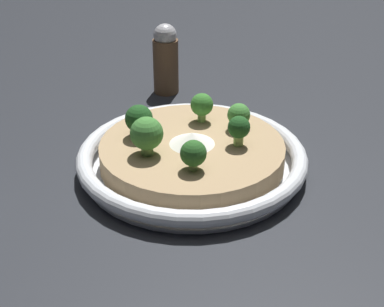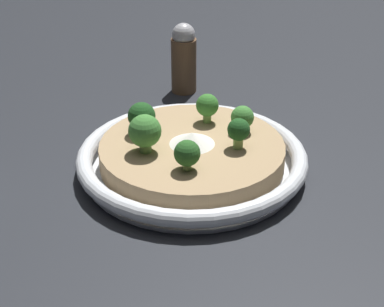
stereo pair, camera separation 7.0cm
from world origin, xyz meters
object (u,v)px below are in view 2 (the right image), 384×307
(broccoli_front, at_px, (145,132))
(broccoli_back, at_px, (242,118))
(broccoli_back_right, at_px, (239,131))
(broccoli_front_left, at_px, (142,117))
(broccoli_back_left, at_px, (207,106))
(pepper_shaker, at_px, (184,58))
(broccoli_front_right, at_px, (187,154))
(risotto_bowl, at_px, (192,157))

(broccoli_front, bearing_deg, broccoli_back, 59.07)
(broccoli_back_right, height_order, broccoli_front_left, broccoli_front_left)
(broccoli_back_left, bearing_deg, broccoli_front_left, -122.50)
(broccoli_back_right, height_order, pepper_shaker, pepper_shaker)
(broccoli_front_right, relative_size, pepper_shaker, 0.32)
(risotto_bowl, relative_size, pepper_shaker, 2.55)
(broccoli_back_right, xyz_separation_m, broccoli_front_right, (-0.02, -0.07, -0.00))
(broccoli_front_right, relative_size, broccoli_back, 1.03)
(broccoli_back_right, bearing_deg, pepper_shaker, 140.63)
(broccoli_front, height_order, broccoli_back, broccoli_front)
(broccoli_front_right, distance_m, broccoli_back, 0.11)
(broccoli_front_right, xyz_separation_m, broccoli_back, (0.00, 0.11, -0.00))
(broccoli_back_left, relative_size, pepper_shaker, 0.35)
(risotto_bowl, distance_m, pepper_shaker, 0.24)
(broccoli_back, xyz_separation_m, pepper_shaker, (-0.18, 0.13, -0.00))
(broccoli_back, relative_size, pepper_shaker, 0.31)
(risotto_bowl, distance_m, broccoli_front_right, 0.07)
(broccoli_front_left, height_order, broccoli_front_right, broccoli_front_left)
(broccoli_back_right, distance_m, broccoli_front_left, 0.12)
(pepper_shaker, bearing_deg, broccoli_front_right, -52.85)
(broccoli_front, xyz_separation_m, broccoli_back_left, (0.01, 0.10, -0.00))
(risotto_bowl, distance_m, broccoli_front, 0.07)
(broccoli_front_left, relative_size, broccoli_back, 1.19)
(broccoli_front, distance_m, pepper_shaker, 0.26)
(broccoli_front_right, bearing_deg, broccoli_front_left, 158.76)
(broccoli_front, bearing_deg, broccoli_back_right, 40.51)
(broccoli_back_right, distance_m, broccoli_front_right, 0.08)
(broccoli_front_left, xyz_separation_m, broccoli_front_right, (0.09, -0.04, -0.00))
(risotto_bowl, relative_size, broccoli_front, 6.04)
(broccoli_front_left, height_order, broccoli_back_left, broccoli_front_left)
(broccoli_front, height_order, broccoli_back_left, broccoli_front)
(broccoli_front_left, xyz_separation_m, broccoli_back_left, (0.05, 0.07, -0.00))
(broccoli_front_right, bearing_deg, broccoli_back_left, 113.95)
(broccoli_front, xyz_separation_m, broccoli_back, (0.06, 0.11, -0.01))
(broccoli_back, bearing_deg, broccoli_front_left, -142.13)
(risotto_bowl, bearing_deg, broccoli_front_right, -59.40)
(broccoli_front_left, relative_size, broccoli_front_right, 1.15)
(broccoli_back_left, bearing_deg, risotto_bowl, -72.45)
(risotto_bowl, xyz_separation_m, broccoli_back_left, (-0.02, 0.06, 0.04))
(broccoli_back_left, bearing_deg, broccoli_front, -97.68)
(broccoli_back, bearing_deg, broccoli_front, -120.93)
(broccoli_front, relative_size, pepper_shaker, 0.42)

